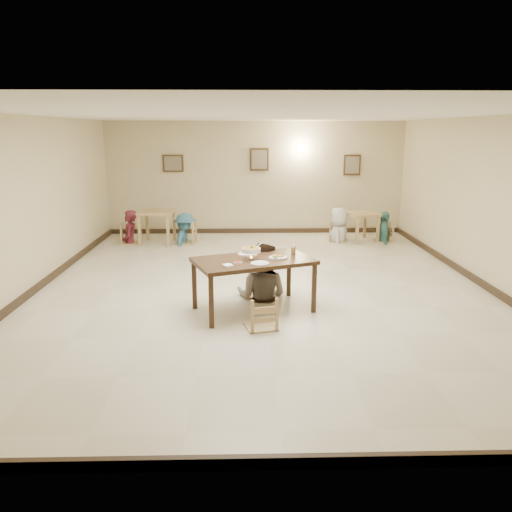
{
  "coord_description": "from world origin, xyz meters",
  "views": [
    {
      "loc": [
        -0.34,
        -8.56,
        2.73
      ],
      "look_at": [
        -0.13,
        -0.73,
        0.77
      ],
      "focal_mm": 35.0,
      "sensor_mm": 36.0,
      "label": 1
    }
  ],
  "objects_px": {
    "bg_chair_rl": "(339,223)",
    "bg_diner_c": "(340,208)",
    "chair_far": "(259,268)",
    "bg_table_left": "(157,216)",
    "bg_table_right": "(362,218)",
    "bg_chair_ll": "(129,225)",
    "bg_chair_rr": "(384,224)",
    "main_table": "(254,264)",
    "curry_warmer": "(251,250)",
    "drink_glass": "(293,250)",
    "chair_near": "(261,297)",
    "bg_diner_b": "(184,213)",
    "main_diner": "(262,243)",
    "bg_diner_a": "(128,210)",
    "bg_chair_lr": "(185,222)",
    "bg_diner_d": "(385,211)"
  },
  "relations": [
    {
      "from": "bg_chair_rl",
      "to": "bg_diner_c",
      "type": "height_order",
      "value": "bg_diner_c"
    },
    {
      "from": "main_table",
      "to": "curry_warmer",
      "type": "xyz_separation_m",
      "value": [
        -0.04,
        -0.04,
        0.23
      ]
    },
    {
      "from": "main_table",
      "to": "chair_far",
      "type": "relative_size",
      "value": 2.07
    },
    {
      "from": "drink_glass",
      "to": "bg_diner_b",
      "type": "distance_m",
      "value": 5.1
    },
    {
      "from": "bg_table_left",
      "to": "bg_chair_rl",
      "type": "bearing_deg",
      "value": 1.87
    },
    {
      "from": "curry_warmer",
      "to": "bg_diner_b",
      "type": "xyz_separation_m",
      "value": [
        -1.57,
        4.92,
        -0.21
      ]
    },
    {
      "from": "bg_chair_rr",
      "to": "bg_diner_d",
      "type": "relative_size",
      "value": 0.59
    },
    {
      "from": "bg_table_left",
      "to": "bg_chair_ll",
      "type": "height_order",
      "value": "bg_chair_ll"
    },
    {
      "from": "bg_chair_ll",
      "to": "bg_chair_rr",
      "type": "height_order",
      "value": "bg_chair_ll"
    },
    {
      "from": "bg_chair_ll",
      "to": "bg_chair_rl",
      "type": "height_order",
      "value": "bg_chair_rl"
    },
    {
      "from": "main_table",
      "to": "bg_diner_c",
      "type": "bearing_deg",
      "value": 44.61
    },
    {
      "from": "bg_table_right",
      "to": "bg_diner_c",
      "type": "relative_size",
      "value": 0.54
    },
    {
      "from": "bg_chair_ll",
      "to": "bg_diner_c",
      "type": "bearing_deg",
      "value": -97.7
    },
    {
      "from": "main_table",
      "to": "bg_chair_lr",
      "type": "distance_m",
      "value": 5.14
    },
    {
      "from": "bg_chair_rl",
      "to": "bg_chair_rr",
      "type": "xyz_separation_m",
      "value": [
        1.14,
        -0.08,
        -0.02
      ]
    },
    {
      "from": "main_table",
      "to": "bg_diner_c",
      "type": "distance_m",
      "value": 5.55
    },
    {
      "from": "drink_glass",
      "to": "bg_chair_rr",
      "type": "distance_m",
      "value": 5.46
    },
    {
      "from": "chair_near",
      "to": "bg_diner_b",
      "type": "distance_m",
      "value": 5.85
    },
    {
      "from": "bg_chair_ll",
      "to": "bg_table_right",
      "type": "bearing_deg",
      "value": -97.99
    },
    {
      "from": "drink_glass",
      "to": "bg_diner_b",
      "type": "height_order",
      "value": "bg_diner_b"
    },
    {
      "from": "bg_chair_lr",
      "to": "bg_diner_c",
      "type": "height_order",
      "value": "bg_diner_c"
    },
    {
      "from": "chair_far",
      "to": "main_diner",
      "type": "height_order",
      "value": "main_diner"
    },
    {
      "from": "main_table",
      "to": "bg_diner_d",
      "type": "xyz_separation_m",
      "value": [
        3.42,
        4.98,
        0.02
      ]
    },
    {
      "from": "chair_near",
      "to": "bg_table_left",
      "type": "distance_m",
      "value": 6.11
    },
    {
      "from": "curry_warmer",
      "to": "main_diner",
      "type": "bearing_deg",
      "value": 74.56
    },
    {
      "from": "bg_table_left",
      "to": "bg_chair_rl",
      "type": "xyz_separation_m",
      "value": [
        4.58,
        0.15,
        -0.21
      ]
    },
    {
      "from": "bg_table_right",
      "to": "bg_diner_d",
      "type": "distance_m",
      "value": 0.6
    },
    {
      "from": "bg_chair_ll",
      "to": "bg_diner_a",
      "type": "height_order",
      "value": "bg_diner_a"
    },
    {
      "from": "bg_chair_ll",
      "to": "bg_chair_rl",
      "type": "xyz_separation_m",
      "value": [
        5.28,
        0.16,
        0.01
      ]
    },
    {
      "from": "chair_far",
      "to": "bg_table_left",
      "type": "bearing_deg",
      "value": 127.56
    },
    {
      "from": "chair_far",
      "to": "bg_chair_ll",
      "type": "xyz_separation_m",
      "value": [
        -3.11,
        4.14,
        -0.02
      ]
    },
    {
      "from": "bg_chair_rr",
      "to": "bg_chair_ll",
      "type": "bearing_deg",
      "value": -87.34
    },
    {
      "from": "curry_warmer",
      "to": "bg_diner_d",
      "type": "height_order",
      "value": "bg_diner_d"
    },
    {
      "from": "drink_glass",
      "to": "bg_table_right",
      "type": "xyz_separation_m",
      "value": [
        2.21,
        4.74,
        -0.31
      ]
    },
    {
      "from": "main_diner",
      "to": "bg_table_left",
      "type": "distance_m",
      "value": 4.93
    },
    {
      "from": "main_diner",
      "to": "bg_chair_ll",
      "type": "xyz_separation_m",
      "value": [
        -3.15,
        4.26,
        -0.48
      ]
    },
    {
      "from": "chair_far",
      "to": "main_diner",
      "type": "bearing_deg",
      "value": -65.74
    },
    {
      "from": "bg_diner_d",
      "to": "curry_warmer",
      "type": "bearing_deg",
      "value": 152.42
    },
    {
      "from": "bg_table_left",
      "to": "bg_chair_ll",
      "type": "relative_size",
      "value": 0.96
    },
    {
      "from": "bg_diner_b",
      "to": "bg_chair_rr",
      "type": "bearing_deg",
      "value": -81.65
    },
    {
      "from": "bg_chair_lr",
      "to": "bg_table_right",
      "type": "bearing_deg",
      "value": 97.0
    },
    {
      "from": "curry_warmer",
      "to": "bg_diner_a",
      "type": "bearing_deg",
      "value": 120.9
    },
    {
      "from": "curry_warmer",
      "to": "chair_far",
      "type": "bearing_deg",
      "value": 79.34
    },
    {
      "from": "bg_diner_b",
      "to": "bg_diner_a",
      "type": "bearing_deg",
      "value": 96.28
    },
    {
      "from": "bg_chair_ll",
      "to": "bg_chair_lr",
      "type": "bearing_deg",
      "value": -100.33
    },
    {
      "from": "bg_chair_rl",
      "to": "bg_chair_lr",
      "type": "bearing_deg",
      "value": 107.42
    },
    {
      "from": "chair_near",
      "to": "bg_table_left",
      "type": "height_order",
      "value": "chair_near"
    },
    {
      "from": "main_table",
      "to": "main_diner",
      "type": "distance_m",
      "value": 0.68
    },
    {
      "from": "chair_far",
      "to": "bg_table_right",
      "type": "relative_size",
      "value": 1.05
    },
    {
      "from": "main_diner",
      "to": "bg_chair_rl",
      "type": "height_order",
      "value": "main_diner"
    }
  ]
}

